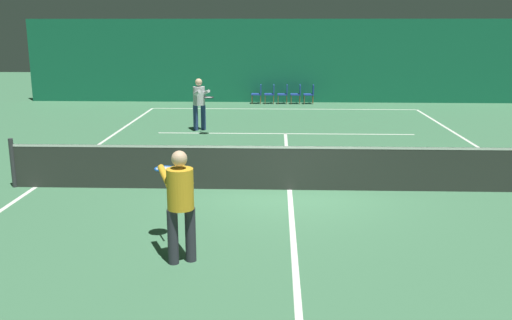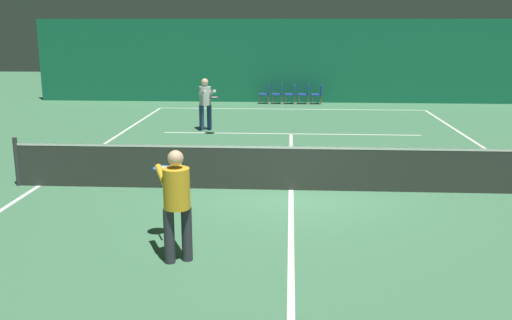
% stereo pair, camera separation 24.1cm
% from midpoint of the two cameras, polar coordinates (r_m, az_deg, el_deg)
% --- Properties ---
extents(ground_plane, '(60.00, 60.00, 0.00)m').
position_cam_midpoint_polar(ground_plane, '(12.17, 2.81, -2.99)').
color(ground_plane, '#3D704C').
extents(backdrop_curtain, '(23.00, 0.12, 3.67)m').
position_cam_midpoint_polar(backdrop_curtain, '(25.81, 2.50, 9.86)').
color(backdrop_curtain, '#146042').
rests_on(backdrop_curtain, ground).
extents(court_line_baseline_far, '(11.00, 0.10, 0.00)m').
position_cam_midpoint_polar(court_line_baseline_far, '(23.82, 2.49, 5.12)').
color(court_line_baseline_far, silver).
rests_on(court_line_baseline_far, ground).
extents(court_line_service_far, '(8.25, 0.10, 0.00)m').
position_cam_midpoint_polar(court_line_service_far, '(18.40, 2.59, 2.65)').
color(court_line_service_far, silver).
rests_on(court_line_service_far, ground).
extents(court_line_sideline_left, '(0.10, 23.80, 0.00)m').
position_cam_midpoint_polar(court_line_sideline_left, '(13.29, -21.67, -2.53)').
color(court_line_sideline_left, silver).
rests_on(court_line_sideline_left, ground).
extents(court_line_centre, '(0.10, 12.80, 0.00)m').
position_cam_midpoint_polar(court_line_centre, '(12.17, 2.81, -2.99)').
color(court_line_centre, silver).
rests_on(court_line_centre, ground).
extents(tennis_net, '(12.00, 0.10, 1.07)m').
position_cam_midpoint_polar(tennis_net, '(12.04, 2.84, -0.66)').
color(tennis_net, '#2D332D').
rests_on(tennis_net, ground).
extents(player_near, '(0.88, 1.39, 1.69)m').
position_cam_midpoint_polar(player_near, '(8.37, -8.45, -3.74)').
color(player_near, '#2D2D38').
rests_on(player_near, ground).
extents(player_far, '(0.91, 1.39, 1.71)m').
position_cam_midpoint_polar(player_far, '(18.95, -6.04, 5.95)').
color(player_far, navy).
rests_on(player_far, ground).
extents(courtside_chair_0, '(0.44, 0.44, 0.84)m').
position_cam_midpoint_polar(courtside_chair_0, '(25.40, -0.06, 6.75)').
color(courtside_chair_0, brown).
rests_on(courtside_chair_0, ground).
extents(courtside_chair_1, '(0.44, 0.44, 0.84)m').
position_cam_midpoint_polar(courtside_chair_1, '(25.39, 1.25, 6.74)').
color(courtside_chair_1, brown).
rests_on(courtside_chair_1, ground).
extents(courtside_chair_2, '(0.44, 0.44, 0.84)m').
position_cam_midpoint_polar(courtside_chair_2, '(25.39, 2.56, 6.73)').
color(courtside_chair_2, brown).
rests_on(courtside_chair_2, ground).
extents(courtside_chair_3, '(0.44, 0.44, 0.84)m').
position_cam_midpoint_polar(courtside_chair_3, '(25.40, 3.88, 6.72)').
color(courtside_chair_3, brown).
rests_on(courtside_chair_3, ground).
extents(courtside_chair_4, '(0.44, 0.44, 0.84)m').
position_cam_midpoint_polar(courtside_chair_4, '(25.42, 5.19, 6.70)').
color(courtside_chair_4, brown).
rests_on(courtside_chair_4, ground).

